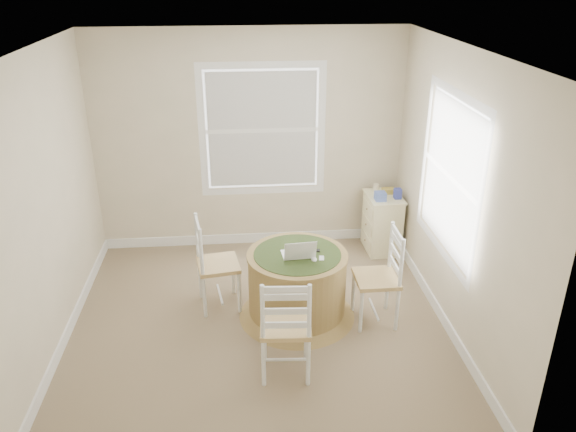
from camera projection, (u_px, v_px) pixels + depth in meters
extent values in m
cube|color=#827553|center=(259.00, 327.00, 5.44)|extent=(3.60, 3.60, 0.02)
cube|color=white|center=(252.00, 48.00, 4.36)|extent=(3.60, 3.60, 0.02)
cube|color=beige|center=(250.00, 142.00, 6.54)|extent=(3.60, 0.02, 2.60)
cube|color=beige|center=(268.00, 324.00, 3.26)|extent=(3.60, 0.02, 2.60)
cube|color=beige|center=(42.00, 211.00, 4.75)|extent=(0.02, 3.60, 2.60)
cube|color=beige|center=(456.00, 196.00, 5.05)|extent=(0.02, 3.60, 2.60)
cube|color=white|center=(252.00, 238.00, 7.04)|extent=(3.60, 0.02, 0.12)
cube|color=white|center=(68.00, 331.00, 5.27)|extent=(0.02, 3.60, 0.12)
cube|color=white|center=(439.00, 311.00, 5.56)|extent=(0.02, 3.60, 0.12)
cylinder|color=olive|center=(297.00, 282.00, 5.46)|extent=(0.95, 0.95, 0.61)
cone|color=olive|center=(297.00, 312.00, 5.60)|extent=(1.15, 1.15, 0.07)
cylinder|color=olive|center=(297.00, 256.00, 5.34)|extent=(0.97, 0.97, 0.03)
cylinder|color=#2F451D|center=(297.00, 254.00, 5.33)|extent=(0.83, 0.83, 0.01)
cone|color=#2F451D|center=(297.00, 259.00, 5.35)|extent=(0.93, 0.93, 0.10)
cube|color=white|center=(298.00, 254.00, 5.32)|extent=(0.32, 0.23, 0.02)
cube|color=silver|center=(298.00, 254.00, 5.32)|extent=(0.25, 0.13, 0.00)
cube|color=black|center=(301.00, 251.00, 5.16)|extent=(0.30, 0.08, 0.19)
ellipsoid|color=white|center=(314.00, 259.00, 5.22)|extent=(0.07, 0.09, 0.03)
cube|color=#B7BABF|center=(322.00, 259.00, 5.25)|extent=(0.06, 0.10, 0.02)
cube|color=black|center=(317.00, 251.00, 5.38)|extent=(0.07, 0.06, 0.02)
cube|color=#F9F5BA|center=(382.00, 224.00, 6.75)|extent=(0.39, 0.52, 0.69)
cube|color=#F9F5BA|center=(384.00, 197.00, 6.61)|extent=(0.42, 0.55, 0.02)
cube|color=beige|center=(367.00, 240.00, 6.82)|extent=(0.03, 0.43, 0.15)
cube|color=beige|center=(368.00, 224.00, 6.73)|extent=(0.03, 0.43, 0.15)
cube|color=beige|center=(369.00, 209.00, 6.65)|extent=(0.03, 0.43, 0.15)
cube|color=#5068B7|center=(381.00, 196.00, 6.47)|extent=(0.12, 0.12, 0.10)
cube|color=gold|center=(388.00, 191.00, 6.66)|extent=(0.15, 0.11, 0.06)
cube|color=#3641A4|center=(397.00, 193.00, 6.51)|extent=(0.08, 0.08, 0.12)
cylinder|color=beige|center=(377.00, 188.00, 6.71)|extent=(0.07, 0.07, 0.09)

